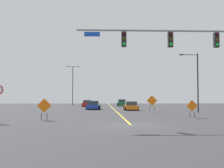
% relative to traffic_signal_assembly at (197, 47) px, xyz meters
% --- Properties ---
extents(ground, '(136.05, 136.05, 0.00)m').
position_rel_traffic_signal_assembly_xyz_m(ground, '(-4.71, 0.02, -5.49)').
color(ground, '#38383A').
extents(road_centre_stripe, '(0.16, 75.58, 0.01)m').
position_rel_traffic_signal_assembly_xyz_m(road_centre_stripe, '(-4.71, 37.81, -5.49)').
color(road_centre_stripe, yellow).
rests_on(road_centre_stripe, ground).
extents(traffic_signal_assembly, '(13.35, 0.44, 7.33)m').
position_rel_traffic_signal_assembly_xyz_m(traffic_signal_assembly, '(0.00, 0.00, 0.00)').
color(traffic_signal_assembly, gray).
rests_on(traffic_signal_assembly, ground).
extents(street_lamp_near_right, '(3.16, 0.24, 9.61)m').
position_rel_traffic_signal_assembly_xyz_m(street_lamp_near_right, '(-13.73, 49.89, 0.06)').
color(street_lamp_near_right, black).
rests_on(street_lamp_near_right, ground).
extents(street_lamp_mid_right, '(2.40, 0.24, 7.52)m').
position_rel_traffic_signal_assembly_xyz_m(street_lamp_mid_right, '(5.37, 15.84, -1.27)').
color(street_lamp_mid_right, black).
rests_on(street_lamp_mid_right, ground).
extents(construction_sign_right_shoulder, '(1.40, 0.15, 2.18)m').
position_rel_traffic_signal_assembly_xyz_m(construction_sign_right_shoulder, '(0.00, 17.72, -4.10)').
color(construction_sign_right_shoulder, orange).
rests_on(construction_sign_right_shoulder, ground).
extents(construction_sign_median_far, '(1.20, 0.17, 1.83)m').
position_rel_traffic_signal_assembly_xyz_m(construction_sign_median_far, '(-11.58, 4.39, -4.35)').
color(construction_sign_median_far, orange).
rests_on(construction_sign_median_far, ground).
extents(construction_sign_median_near, '(1.10, 0.12, 1.68)m').
position_rel_traffic_signal_assembly_xyz_m(construction_sign_median_near, '(1.75, 6.57, -4.45)').
color(construction_sign_median_near, orange).
rests_on(construction_sign_median_near, ground).
extents(car_red_near, '(2.12, 4.22, 1.35)m').
position_rel_traffic_signal_assembly_xyz_m(car_red_near, '(-9.57, 38.42, -4.87)').
color(car_red_near, red).
rests_on(car_red_near, ground).
extents(car_blue_approaching, '(2.26, 4.68, 1.36)m').
position_rel_traffic_signal_assembly_xyz_m(car_blue_approaching, '(-7.99, 25.35, -4.87)').
color(car_blue_approaching, '#1E389E').
rests_on(car_blue_approaching, ground).
extents(car_green_far, '(2.02, 4.00, 1.47)m').
position_rel_traffic_signal_assembly_xyz_m(car_green_far, '(-2.28, 41.74, -4.81)').
color(car_green_far, '#196B38').
rests_on(car_green_far, ground).
extents(car_orange_mid, '(1.98, 4.24, 1.31)m').
position_rel_traffic_signal_assembly_xyz_m(car_orange_mid, '(-2.31, 22.49, -4.88)').
color(car_orange_mid, orange).
rests_on(car_orange_mid, ground).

